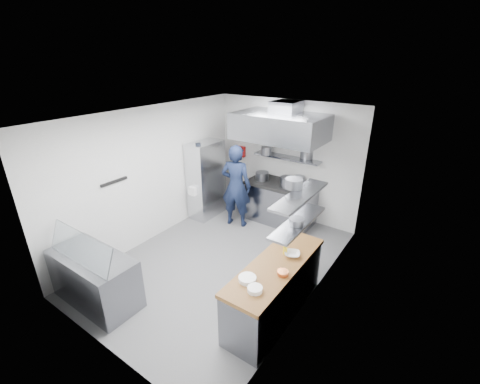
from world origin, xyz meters
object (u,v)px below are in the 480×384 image
Objects in this scene: gas_range at (280,203)px; chef at (236,186)px; wire_rack at (206,180)px; display_case at (95,278)px.

chef reaches higher than gas_range.
wire_rack is 3.45m from display_case.
wire_rack is at bearing -155.94° from gas_range.
gas_range is 1.85m from wire_rack.
chef is 3.44m from display_case.
display_case is at bearing -81.07° from wire_rack.
gas_range is at bearing 74.98° from display_case.
gas_range reaches higher than display_case.
gas_range is 0.83× the size of chef.
chef is (-0.75, -0.72, 0.51)m from gas_range.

